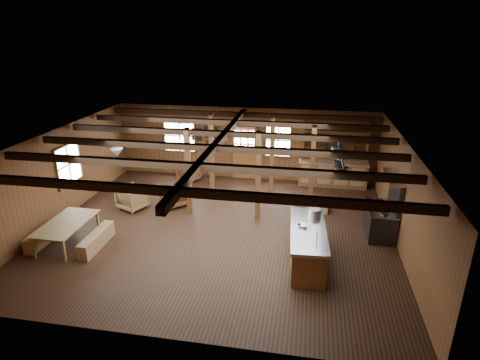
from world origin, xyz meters
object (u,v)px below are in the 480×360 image
(commercial_range, at_px, (383,216))
(dining_table, at_px, (69,233))
(armchair_a, at_px, (174,195))
(armchair_c, at_px, (133,198))
(kitchen_island, at_px, (307,245))
(armchair_b, at_px, (189,172))

(commercial_range, bearing_deg, dining_table, -166.38)
(dining_table, height_order, armchair_a, armchair_a)
(dining_table, distance_m, armchair_c, 2.63)
(kitchen_island, xyz_separation_m, armchair_b, (-4.64, 5.06, -0.14))
(armchair_b, bearing_deg, dining_table, 99.99)
(armchair_c, bearing_deg, armchair_b, -85.68)
(armchair_a, bearing_deg, armchair_c, -22.30)
(armchair_c, bearing_deg, commercial_range, -157.91)
(armchair_a, xyz_separation_m, armchair_b, (-0.18, 2.31, -0.03))
(armchair_a, height_order, armchair_b, armchair_a)
(kitchen_island, xyz_separation_m, commercial_range, (2.08, 1.81, 0.12))
(kitchen_island, xyz_separation_m, dining_table, (-6.47, -0.26, -0.15))
(kitchen_island, bearing_deg, commercial_range, 37.83)
(armchair_a, bearing_deg, commercial_range, 128.27)
(armchair_b, bearing_deg, kitchen_island, 161.50)
(kitchen_island, distance_m, dining_table, 6.48)
(kitchen_island, bearing_deg, armchair_c, 155.26)
(dining_table, xyz_separation_m, armchair_a, (2.01, 3.01, 0.04))
(armchair_c, bearing_deg, dining_table, 98.76)
(commercial_range, relative_size, armchair_a, 2.24)
(armchair_a, distance_m, armchair_c, 1.35)
(kitchen_island, xyz_separation_m, armchair_c, (-5.72, 2.26, -0.10))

